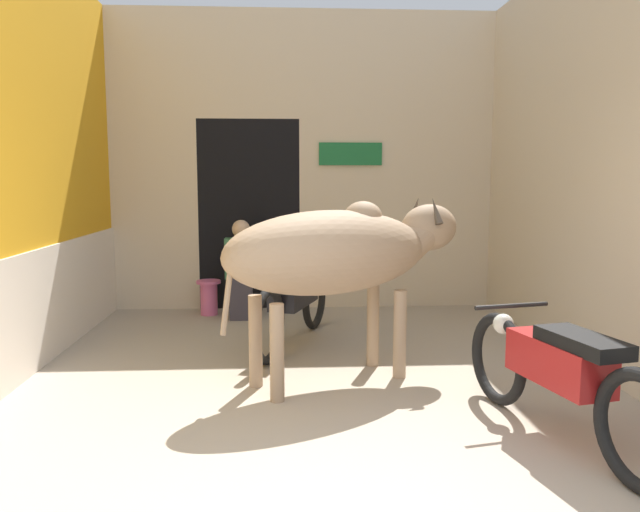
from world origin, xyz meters
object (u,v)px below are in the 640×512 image
(cow, at_px, (341,252))
(plastic_stool, at_px, (209,296))
(motorcycle_near, at_px, (558,372))
(motorcycle_far, at_px, (294,299))
(shopkeeper_seated, at_px, (241,266))

(cow, relative_size, plastic_stool, 5.22)
(plastic_stool, bearing_deg, motorcycle_near, -55.65)
(motorcycle_far, bearing_deg, motorcycle_near, -56.10)
(shopkeeper_seated, bearing_deg, motorcycle_far, -64.43)
(motorcycle_near, bearing_deg, cow, 134.21)
(plastic_stool, bearing_deg, cow, -61.72)
(cow, bearing_deg, motorcycle_near, -45.79)
(motorcycle_far, bearing_deg, shopkeeper_seated, 115.57)
(motorcycle_near, distance_m, motorcycle_far, 2.96)
(shopkeeper_seated, relative_size, plastic_stool, 2.76)
(plastic_stool, bearing_deg, shopkeeper_seated, -24.43)
(cow, bearing_deg, shopkeeper_seated, 112.15)
(motorcycle_near, height_order, plastic_stool, motorcycle_near)
(motorcycle_near, height_order, motorcycle_far, motorcycle_far)
(motorcycle_near, bearing_deg, shopkeeper_seated, 121.21)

